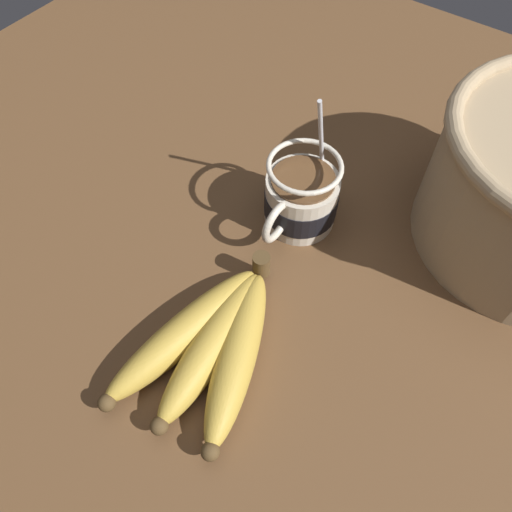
# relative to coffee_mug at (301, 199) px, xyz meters

# --- Properties ---
(table) EXTENTS (1.27, 1.27, 0.03)m
(table) POSITION_rel_coffee_mug_xyz_m (0.08, -0.01, -0.06)
(table) COLOR brown
(table) RESTS_ON ground
(coffee_mug) EXTENTS (0.14, 0.09, 0.17)m
(coffee_mug) POSITION_rel_coffee_mug_xyz_m (0.00, 0.00, 0.00)
(coffee_mug) COLOR beige
(coffee_mug) RESTS_ON table
(banana_bunch) EXTENTS (0.23, 0.15, 0.04)m
(banana_bunch) POSITION_rel_coffee_mug_xyz_m (0.20, 0.02, -0.02)
(banana_bunch) COLOR #4C381E
(banana_bunch) RESTS_ON table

